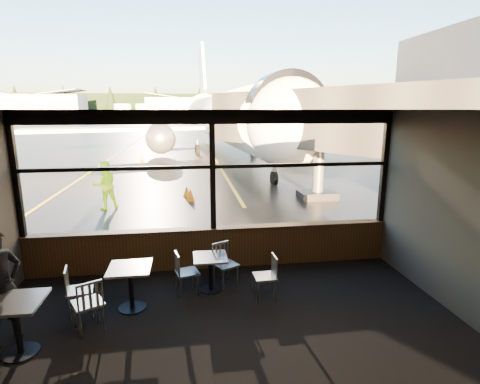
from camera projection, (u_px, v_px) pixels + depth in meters
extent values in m
plane|color=black|center=(187.00, 120.00, 124.46)|extent=(520.00, 520.00, 0.00)
cube|color=black|center=(229.00, 347.00, 5.61)|extent=(8.00, 6.00, 0.01)
cube|color=#38332D|center=(228.00, 110.00, 4.86)|extent=(8.00, 6.00, 0.04)
cube|color=#4A2E16|center=(214.00, 248.00, 8.42)|extent=(8.00, 0.28, 0.90)
cube|color=black|center=(212.00, 117.00, 7.79)|extent=(8.00, 0.18, 0.30)
cube|color=black|center=(15.00, 176.00, 7.49)|extent=(0.12, 0.12, 2.60)
cube|color=black|center=(212.00, 171.00, 8.04)|extent=(0.12, 0.12, 2.60)
cube|color=black|center=(384.00, 167.00, 8.59)|extent=(0.12, 0.12, 2.60)
cube|color=black|center=(212.00, 167.00, 8.02)|extent=(8.00, 0.10, 0.08)
imported|color=black|center=(1.00, 287.00, 5.60)|extent=(0.75, 0.78, 1.80)
imported|color=#BFF219|center=(105.00, 185.00, 13.30)|extent=(1.04, 0.95, 1.73)
cone|color=#EB5407|center=(187.00, 191.00, 15.29)|extent=(0.32, 0.32, 0.45)
cone|color=#FF4708|center=(142.00, 157.00, 26.06)|extent=(0.34, 0.34, 0.47)
cylinder|color=silver|center=(123.00, 110.00, 179.52)|extent=(8.00, 8.00, 6.00)
cylinder|color=silver|center=(144.00, 110.00, 180.92)|extent=(8.00, 8.00, 6.00)
cylinder|color=silver|center=(165.00, 110.00, 182.32)|extent=(8.00, 8.00, 6.00)
cube|color=black|center=(186.00, 105.00, 210.12)|extent=(360.00, 3.00, 12.00)
cone|color=#D65706|center=(190.00, 195.00, 14.58)|extent=(0.35, 0.35, 0.49)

